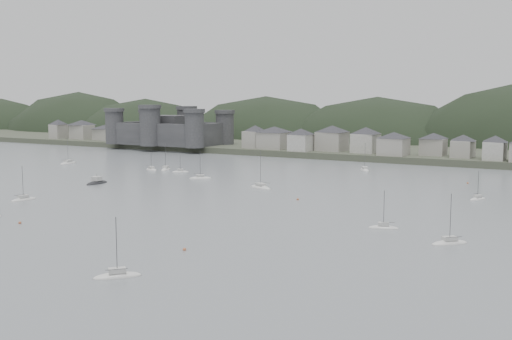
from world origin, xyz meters
The scene contains 8 objects.
ground centered at (0.00, 0.00, 0.00)m, with size 900.00×900.00×0.00m, color slate.
far_shore_land centered at (0.00, 295.00, 1.50)m, with size 900.00×250.00×3.00m, color #383D2D.
forested_ridge centered at (4.83, 269.40, -11.28)m, with size 851.55×103.94×102.57m.
castle centered at (-120.00, 179.80, 10.96)m, with size 66.00×43.00×20.00m.
waterfront_town centered at (50.59, 183.34, 8.66)m, with size 451.48×28.46×12.92m.
moored_fleet centered at (-12.60, 60.66, 0.18)m, with size 258.45×164.56×13.19m.
motor_launch_far centered at (-51.55, 58.20, 0.28)m, with size 3.85×9.38×4.17m.
mooring_buoys centered at (10.44, 55.99, 0.15)m, with size 86.66×120.59×0.70m.
Camera 1 is at (96.15, -84.49, 27.72)m, focal length 42.42 mm.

